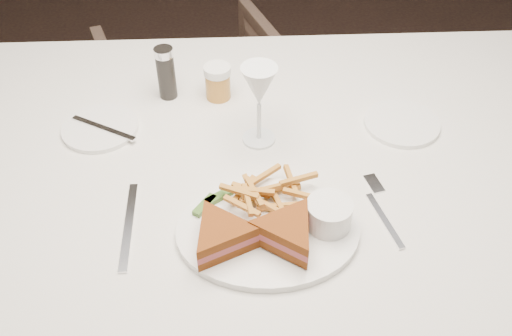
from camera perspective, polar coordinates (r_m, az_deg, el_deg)
name	(u,v)px	position (r m, az deg, el deg)	size (l,w,h in m)	color
ground	(361,284)	(1.89, 10.44, -11.37)	(5.00, 5.00, 0.00)	black
table	(253,282)	(1.40, -0.28, -11.35)	(1.51, 1.01, 0.75)	silver
chair_far	(201,107)	(2.02, -5.50, 6.08)	(0.59, 0.55, 0.61)	#49362C
table_setting	(259,180)	(1.04, 0.29, -1.26)	(0.80, 0.62, 0.18)	white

